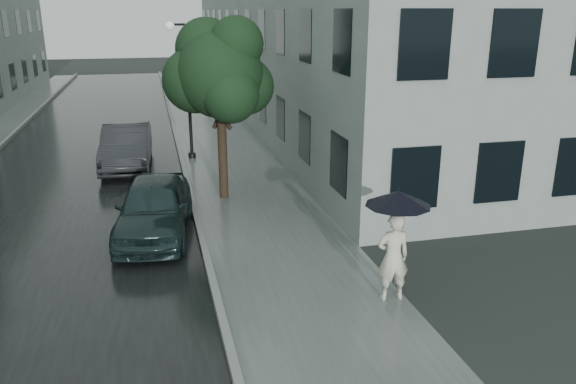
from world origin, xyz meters
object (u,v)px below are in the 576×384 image
object	(u,v)px
street_tree	(219,73)
car_near	(154,207)
lamp_post	(184,82)
car_far	(127,146)
pedestrian	(393,257)

from	to	relation	value
street_tree	car_near	world-z (taller)	street_tree
lamp_post	car_far	xyz separation A→B (m)	(-2.16, -0.66, -2.09)
pedestrian	car_near	distance (m)	6.21
car_far	pedestrian	bearing A→B (deg)	-62.78
pedestrian	car_far	world-z (taller)	pedestrian
pedestrian	car_near	bearing A→B (deg)	-43.50
pedestrian	lamp_post	bearing A→B (deg)	-73.59
street_tree	lamp_post	distance (m)	4.96
street_tree	car_far	distance (m)	5.83
street_tree	car_far	xyz separation A→B (m)	(-2.87, 4.18, -2.89)
pedestrian	car_near	xyz separation A→B (m)	(-4.33, 4.44, -0.16)
car_near	lamp_post	bearing A→B (deg)	87.44
lamp_post	car_near	bearing A→B (deg)	-114.31
lamp_post	car_far	distance (m)	3.08
pedestrian	car_far	xyz separation A→B (m)	(-5.17, 11.21, -0.13)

